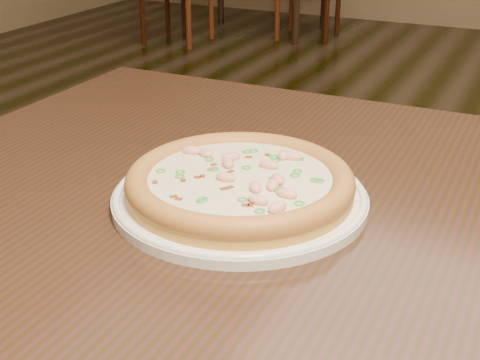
% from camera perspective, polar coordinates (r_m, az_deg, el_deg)
% --- Properties ---
extents(hero_table, '(1.20, 0.80, 0.75)m').
position_cam_1_polar(hero_table, '(0.84, 8.96, -8.19)').
color(hero_table, black).
rests_on(hero_table, ground).
extents(plate, '(0.30, 0.30, 0.02)m').
position_cam_1_polar(plate, '(0.78, 0.00, -1.41)').
color(plate, white).
rests_on(plate, hero_table).
extents(pizza, '(0.27, 0.27, 0.03)m').
position_cam_1_polar(pizza, '(0.78, 0.02, -0.19)').
color(pizza, gold).
rests_on(pizza, plate).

